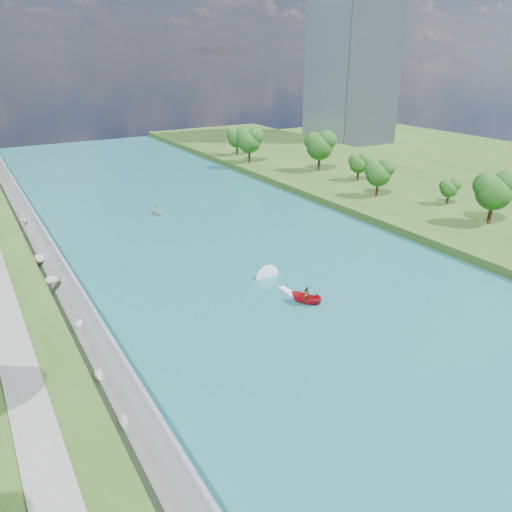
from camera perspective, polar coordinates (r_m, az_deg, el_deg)
ground at (r=58.37m, az=9.03°, el=-7.43°), size 260.00×260.00×0.00m
river_water at (r=73.03m, az=-0.91°, el=-0.75°), size 55.00×240.00×0.10m
berm_east at (r=105.13m, az=23.25°, el=5.11°), size 44.00×240.00×1.50m
riprap_bank at (r=63.62m, az=-21.04°, el=-4.30°), size 4.38×236.00×4.08m
office_tower at (r=176.61m, az=11.03°, el=22.44°), size 22.00×22.00×60.00m
trees_east at (r=108.56m, az=12.02°, el=9.94°), size 18.12×141.97×11.38m
motorboat at (r=62.63m, az=4.82°, el=-4.26°), size 3.60×18.80×2.18m
raft at (r=96.17m, az=-11.25°, el=4.86°), size 2.49×3.00×1.66m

